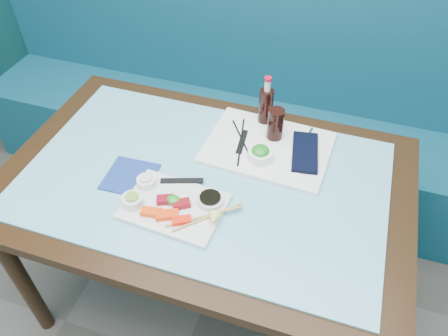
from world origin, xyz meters
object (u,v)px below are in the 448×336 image
(dining_table, at_px, (205,195))
(cola_glass, at_px, (275,124))
(cola_bottle_body, at_px, (266,108))
(sashimi_plate, at_px, (174,207))
(booth_bench, at_px, (261,120))
(seaweed_bowl, at_px, (260,155))
(serving_tray, at_px, (268,148))
(blue_napkin, at_px, (130,177))

(dining_table, relative_size, cola_glass, 11.46)
(cola_glass, relative_size, cola_bottle_body, 0.79)
(dining_table, xyz_separation_m, sashimi_plate, (-0.04, -0.16, 0.10))
(booth_bench, relative_size, cola_bottle_body, 19.32)
(cola_glass, xyz_separation_m, cola_bottle_body, (-0.06, 0.08, 0.00))
(seaweed_bowl, bearing_deg, serving_tray, 82.41)
(dining_table, bearing_deg, serving_tray, 50.08)
(cola_bottle_body, relative_size, blue_napkin, 0.95)
(cola_glass, bearing_deg, booth_bench, 107.36)
(sashimi_plate, distance_m, blue_napkin, 0.21)
(booth_bench, distance_m, seaweed_bowl, 0.84)
(sashimi_plate, relative_size, serving_tray, 0.71)
(booth_bench, xyz_separation_m, cola_bottle_body, (0.12, -0.50, 0.46))
(sashimi_plate, bearing_deg, booth_bench, 91.22)
(blue_napkin, bearing_deg, booth_bench, 75.42)
(serving_tray, bearing_deg, blue_napkin, -142.04)
(dining_table, bearing_deg, blue_napkin, -161.18)
(sashimi_plate, xyz_separation_m, cola_bottle_body, (0.17, 0.51, 0.07))
(cola_bottle_body, bearing_deg, booth_bench, 103.97)
(cola_bottle_body, bearing_deg, seaweed_bowl, -79.95)
(sashimi_plate, distance_m, cola_glass, 0.48)
(sashimi_plate, bearing_deg, blue_napkin, 161.38)
(cola_bottle_body, distance_m, blue_napkin, 0.56)
(seaweed_bowl, bearing_deg, booth_bench, 102.80)
(dining_table, xyz_separation_m, blue_napkin, (-0.24, -0.08, 0.09))
(serving_tray, xyz_separation_m, cola_glass, (0.01, 0.05, 0.07))
(blue_napkin, bearing_deg, sashimi_plate, -22.28)
(cola_glass, bearing_deg, cola_bottle_body, 124.79)
(dining_table, distance_m, cola_glass, 0.36)
(sashimi_plate, relative_size, cola_glass, 2.56)
(cola_glass, bearing_deg, sashimi_plate, -117.95)
(booth_bench, relative_size, blue_napkin, 18.34)
(booth_bench, xyz_separation_m, dining_table, (0.00, -0.84, 0.29))
(sashimi_plate, height_order, seaweed_bowl, seaweed_bowl)
(cola_bottle_body, bearing_deg, dining_table, -109.81)
(sashimi_plate, height_order, blue_napkin, sashimi_plate)
(cola_bottle_body, bearing_deg, blue_napkin, -130.54)
(dining_table, xyz_separation_m, serving_tray, (0.17, 0.20, 0.10))
(dining_table, bearing_deg, cola_glass, 55.08)
(booth_bench, relative_size, sashimi_plate, 9.58)
(booth_bench, relative_size, cola_glass, 24.55)
(seaweed_bowl, bearing_deg, dining_table, -141.20)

